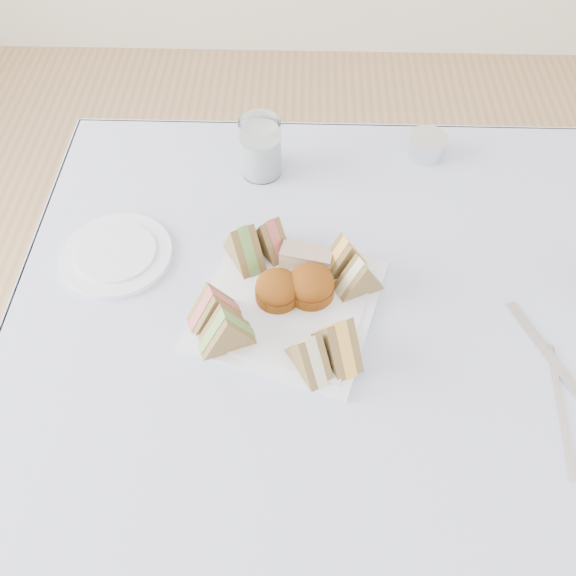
{
  "coord_description": "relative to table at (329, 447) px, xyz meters",
  "views": [
    {
      "loc": [
        -0.07,
        -0.48,
        1.5
      ],
      "look_at": [
        -0.08,
        0.06,
        0.8
      ],
      "focal_mm": 38.0,
      "sensor_mm": 36.0,
      "label": 1
    }
  ],
  "objects": [
    {
      "name": "sandwich_bl_b",
      "position": [
        -0.11,
        0.17,
        0.42
      ],
      "size": [
        0.08,
        0.08,
        0.07
      ],
      "primitive_type": null,
      "rotation": [
        0.0,
        0.0,
        2.22
      ],
      "color": "olive",
      "rests_on": "serving_plate"
    },
    {
      "name": "floor",
      "position": [
        0.0,
        0.0,
        -0.37
      ],
      "size": [
        4.0,
        4.0,
        0.0
      ],
      "primitive_type": "plane",
      "color": "#9E7751",
      "rests_on": "ground"
    },
    {
      "name": "scone_left",
      "position": [
        -0.1,
        0.07,
        0.41
      ],
      "size": [
        0.09,
        0.09,
        0.05
      ],
      "primitive_type": "cylinder",
      "rotation": [
        0.0,
        0.0,
        -0.41
      ],
      "color": "brown",
      "rests_on": "serving_plate"
    },
    {
      "name": "sandwich_bl_a",
      "position": [
        -0.15,
        0.15,
        0.43
      ],
      "size": [
        0.08,
        0.09,
        0.08
      ],
      "primitive_type": null,
      "rotation": [
        0.0,
        0.0,
        2.08
      ],
      "color": "olive",
      "rests_on": "serving_plate"
    },
    {
      "name": "sandwich_fl_a",
      "position": [
        -0.19,
        0.03,
        0.42
      ],
      "size": [
        0.09,
        0.07,
        0.07
      ],
      "primitive_type": null,
      "rotation": [
        0.0,
        0.0,
        0.45
      ],
      "color": "olive",
      "rests_on": "serving_plate"
    },
    {
      "name": "pastry_slice",
      "position": [
        -0.06,
        0.13,
        0.41
      ],
      "size": [
        0.08,
        0.05,
        0.04
      ],
      "primitive_type": "cube",
      "rotation": [
        0.0,
        0.0,
        -0.21
      ],
      "color": "#BDAE8F",
      "rests_on": "serving_plate"
    },
    {
      "name": "table",
      "position": [
        0.0,
        0.0,
        0.0
      ],
      "size": [
        0.9,
        0.9,
        0.74
      ],
      "primitive_type": "cube",
      "color": "brown",
      "rests_on": "floor"
    },
    {
      "name": "water_glass",
      "position": [
        -0.14,
        0.37,
        0.43
      ],
      "size": [
        0.08,
        0.08,
        0.11
      ],
      "primitive_type": "cylinder",
      "rotation": [
        0.0,
        0.0,
        -0.02
      ],
      "color": "white",
      "rests_on": "tablecloth"
    },
    {
      "name": "fork",
      "position": [
        0.29,
        -0.11,
        0.38
      ],
      "size": [
        0.02,
        0.17,
        0.0
      ],
      "primitive_type": "cube",
      "rotation": [
        0.0,
        0.0,
        -0.09
      ],
      "color": "silver",
      "rests_on": "tablecloth"
    },
    {
      "name": "sandwich_br_a",
      "position": [
        0.02,
        0.09,
        0.42
      ],
      "size": [
        0.08,
        0.06,
        0.07
      ],
      "primitive_type": null,
      "rotation": [
        0.0,
        0.0,
        -2.7
      ],
      "color": "olive",
      "rests_on": "serving_plate"
    },
    {
      "name": "tea_strainer",
      "position": [
        0.16,
        0.42,
        0.4
      ],
      "size": [
        0.07,
        0.07,
        0.04
      ],
      "primitive_type": "cylinder",
      "rotation": [
        0.0,
        0.0,
        0.01
      ],
      "color": "silver",
      "rests_on": "tablecloth"
    },
    {
      "name": "sandwich_fl_b",
      "position": [
        -0.17,
        -0.01,
        0.42
      ],
      "size": [
        0.09,
        0.07,
        0.07
      ],
      "primitive_type": null,
      "rotation": [
        0.0,
        0.0,
        0.38
      ],
      "color": "olive",
      "rests_on": "serving_plate"
    },
    {
      "name": "sandwich_fr_a",
      "position": [
        -0.01,
        -0.02,
        0.43
      ],
      "size": [
        0.08,
        0.1,
        0.08
      ],
      "primitive_type": null,
      "rotation": [
        0.0,
        0.0,
        -1.09
      ],
      "color": "olive",
      "rests_on": "serving_plate"
    },
    {
      "name": "tablecloth",
      "position": [
        0.0,
        0.0,
        0.37
      ],
      "size": [
        1.02,
        1.02,
        0.01
      ],
      "primitive_type": "cube",
      "color": "silver",
      "rests_on": "table"
    },
    {
      "name": "scone_right",
      "position": [
        -0.05,
        0.08,
        0.41
      ],
      "size": [
        0.07,
        0.07,
        0.05
      ],
      "primitive_type": "cylinder",
      "rotation": [
        0.0,
        0.0,
        -0.02
      ],
      "color": "brown",
      "rests_on": "serving_plate"
    },
    {
      "name": "sandwich_br_b",
      "position": [
        0.0,
        0.13,
        0.42
      ],
      "size": [
        0.08,
        0.07,
        0.07
      ],
      "primitive_type": null,
      "rotation": [
        0.0,
        0.0,
        -2.68
      ],
      "color": "olive",
      "rests_on": "serving_plate"
    },
    {
      "name": "serving_plate",
      "position": [
        -0.08,
        0.06,
        0.38
      ],
      "size": [
        0.31,
        0.31,
        0.01
      ],
      "primitive_type": "cube",
      "rotation": [
        0.0,
        0.0,
        -0.29
      ],
      "color": "white",
      "rests_on": "tablecloth"
    },
    {
      "name": "sandwich_fr_b",
      "position": [
        -0.05,
        -0.04,
        0.42
      ],
      "size": [
        0.07,
        0.09,
        0.07
      ],
      "primitive_type": null,
      "rotation": [
        0.0,
        0.0,
        -1.02
      ],
      "color": "olive",
      "rests_on": "serving_plate"
    },
    {
      "name": "knife",
      "position": [
        0.29,
        -0.01,
        0.38
      ],
      "size": [
        0.09,
        0.19,
        0.0
      ],
      "primitive_type": "cube",
      "rotation": [
        0.0,
        0.0,
        0.4
      ],
      "color": "silver",
      "rests_on": "tablecloth"
    },
    {
      "name": "side_plate",
      "position": [
        -0.36,
        0.16,
        0.38
      ],
      "size": [
        0.2,
        0.2,
        0.01
      ],
      "primitive_type": "cylinder",
      "rotation": [
        0.0,
        0.0,
        -0.13
      ],
      "color": "white",
      "rests_on": "tablecloth"
    }
  ]
}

